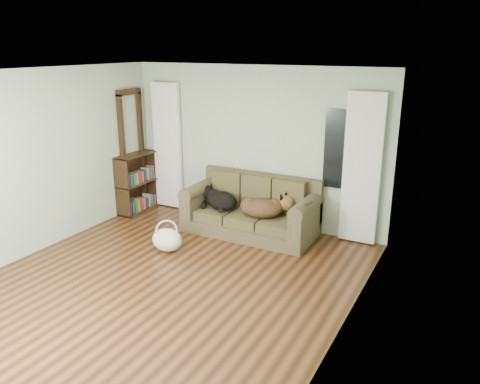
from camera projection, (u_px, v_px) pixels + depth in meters
The scene contains 15 objects.
floor at pixel (166, 283), 5.96m from camera, with size 5.00×5.00×0.00m, color black.
ceiling at pixel (155, 73), 5.17m from camera, with size 5.00×5.00×0.00m, color white.
wall_back at pixel (254, 146), 7.67m from camera, with size 4.50×0.04×2.60m, color #A5B99B.
wall_left at pixel (32, 163), 6.57m from camera, with size 0.04×5.00×2.60m, color #A5B99B.
wall_right at pixel (347, 216), 4.56m from camera, with size 0.04×5.00×2.60m, color #A5B99B.
curtain_left at pixel (168, 146), 8.41m from camera, with size 0.55×0.08×2.25m, color white.
curtain_right at pixel (362, 169), 6.84m from camera, with size 0.55×0.08×2.25m, color white.
window_pane at pixel (341, 150), 6.97m from camera, with size 0.50×0.03×1.20m, color black.
door_casing at pixel (133, 153), 8.35m from camera, with size 0.07×0.60×2.10m, color black.
sofa at pixel (250, 206), 7.40m from camera, with size 2.08×0.90×0.85m, color #3E3A1D.
dog_black_lab at pixel (220, 200), 7.61m from camera, with size 0.65×0.45×0.28m, color black.
dog_shepherd at pixel (264, 207), 7.23m from camera, with size 0.70×0.49×0.31m, color black.
tv_remote at pixel (309, 203), 6.69m from camera, with size 0.05×0.18×0.02m, color black.
tote_bag at pixel (167, 240), 6.84m from camera, with size 0.46×0.36×0.34m, color #EEE4C8.
bookshelf at pixel (137, 184), 8.42m from camera, with size 0.31×0.84×1.05m, color black.
Camera 1 is at (3.33, -4.27, 2.90)m, focal length 35.00 mm.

